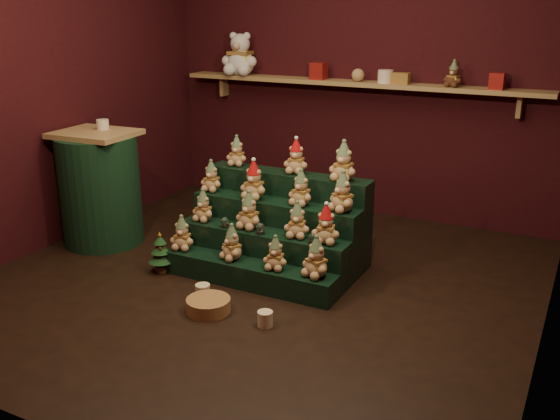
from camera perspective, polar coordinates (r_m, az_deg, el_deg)
The scene contains 40 objects.
ground at distance 4.78m, azimuth -1.95°, elevation -6.56°, with size 4.00×4.00×0.00m, color black.
back_wall at distance 6.24m, azimuth 7.39°, elevation 12.51°, with size 4.00×0.10×2.80m, color black.
front_wall at distance 2.82m, azimuth -23.19°, elevation 4.42°, with size 4.00×0.10×2.80m, color black.
left_wall at distance 5.67m, azimuth -20.83°, elevation 10.95°, with size 0.10×4.00×2.80m, color black.
back_shelf at distance 6.08m, azimuth 6.76°, elevation 11.39°, with size 3.60×0.26×0.24m.
riser_tier_front at distance 4.69m, azimuth -2.95°, elevation -5.86°, with size 1.40×0.22×0.18m, color black.
riser_tier_midfront at distance 4.83m, azimuth -1.65°, elevation -3.95°, with size 1.40×0.22×0.36m, color black.
riser_tier_midback at distance 4.98m, azimuth -0.43°, elevation -2.15°, with size 1.40×0.22×0.54m, color black.
riser_tier_back at distance 5.13m, azimuth 0.71°, elevation -0.45°, with size 1.40×0.22×0.72m, color black.
teddy_0 at distance 4.92m, azimuth -8.94°, elevation -2.08°, with size 0.19×0.17×0.27m, color tan, non-canonical shape.
teddy_1 at distance 4.68m, azimuth -4.41°, elevation -2.97°, with size 0.19×0.17×0.27m, color tan, non-canonical shape.
teddy_2 at distance 4.50m, azimuth -0.42°, elevation -3.96°, with size 0.18×0.16×0.25m, color tan, non-canonical shape.
teddy_3 at distance 4.38m, azimuth 3.34°, elevation -4.31°, with size 0.21×0.19×0.30m, color tan, non-canonical shape.
teddy_4 at distance 4.99m, azimuth -7.04°, elevation 0.41°, with size 0.18×0.16×0.25m, color tan, non-canonical shape.
teddy_5 at distance 4.79m, azimuth -2.86°, elevation -0.03°, with size 0.21×0.19×0.29m, color tan, non-canonical shape.
teddy_6 at distance 4.60m, azimuth 1.58°, elevation -0.91°, with size 0.19×0.17×0.27m, color tan, non-canonical shape.
teddy_7 at distance 4.50m, azimuth 4.23°, elevation -1.32°, with size 0.20×0.18×0.29m, color tan, non-canonical shape.
teddy_8 at distance 5.16m, azimuth -6.29°, elevation 3.10°, with size 0.18×0.16×0.25m, color tan, non-canonical shape.
teddy_9 at distance 4.92m, azimuth -2.41°, elevation 2.75°, with size 0.22×0.20×0.30m, color tan, non-canonical shape.
teddy_10 at distance 4.76m, azimuth 1.94°, elevation 2.04°, with size 0.20×0.18×0.27m, color tan, non-canonical shape.
teddy_11 at distance 4.63m, azimuth 5.76°, elevation 1.66°, with size 0.21×0.19×0.30m, color tan, non-canonical shape.
teddy_12 at distance 5.25m, azimuth -3.97°, elevation 5.40°, with size 0.18×0.16×0.25m, color tan, non-canonical shape.
teddy_13 at distance 4.98m, azimuth 1.49°, elevation 4.92°, with size 0.20×0.18×0.27m, color tan, non-canonical shape.
teddy_14 at distance 4.79m, azimuth 5.84°, elevation 4.45°, with size 0.22×0.20×0.30m, color tan, non-canonical shape.
snow_globe_a at distance 4.85m, azimuth -5.08°, elevation -1.13°, with size 0.06×0.06×0.08m.
snow_globe_b at distance 4.69m, azimuth -1.79°, elevation -1.70°, with size 0.07×0.07×0.09m.
snow_globe_c at distance 4.51m, azimuth 3.00°, elevation -2.60°, with size 0.06×0.06×0.08m.
side_table at distance 5.64m, azimuth -16.12°, elevation 1.92°, with size 0.69×0.69×0.99m.
table_ornament at distance 5.59m, azimuth -15.91°, elevation 7.54°, with size 0.10×0.10×0.08m, color beige.
mini_christmas_tree at distance 4.97m, azimuth -10.86°, elevation -3.84°, with size 0.20×0.20×0.34m.
mug_left at distance 4.53m, azimuth -7.07°, elevation -7.41°, with size 0.11×0.11×0.11m, color beige.
mug_right at distance 4.14m, azimuth -1.37°, elevation -9.91°, with size 0.10×0.10×0.10m, color beige.
wicker_basket at distance 4.34m, azimuth -6.56°, elevation -8.64°, with size 0.30×0.30×0.10m, color #96643C.
white_bear at distance 6.56m, azimuth -3.65°, elevation 14.54°, with size 0.38×0.34×0.54m, color white, non-canonical shape.
brown_bear at distance 5.77m, azimuth 15.58°, elevation 11.89°, with size 0.16×0.15×0.23m, color #4D2819, non-canonical shape.
gift_tin_red_a at distance 6.19m, azimuth 3.55°, elevation 12.57°, with size 0.14×0.14×0.16m, color maroon.
gift_tin_cream at distance 5.95m, azimuth 9.61°, elevation 11.95°, with size 0.14×0.14×0.12m, color beige.
gift_tin_red_b at distance 5.72m, azimuth 19.23°, elevation 11.07°, with size 0.12×0.12×0.14m, color maroon.
shelf_plush_ball at distance 6.04m, azimuth 7.15°, elevation 12.14°, with size 0.12×0.12×0.12m, color tan.
scarf_gift_box at distance 5.91m, azimuth 10.96°, elevation 11.73°, with size 0.16×0.10×0.10m, color #C95D1C.
Camera 1 is at (2.14, -3.78, 2.00)m, focal length 40.00 mm.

